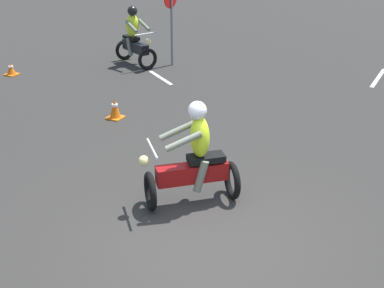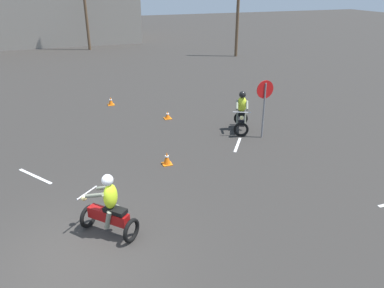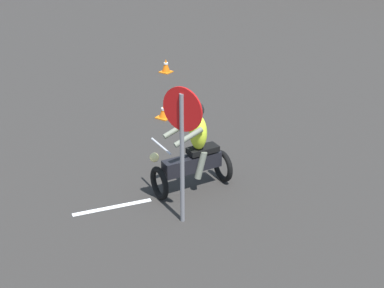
# 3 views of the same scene
# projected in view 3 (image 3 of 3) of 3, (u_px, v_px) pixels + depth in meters

# --- Properties ---
(motorcycle_rider_background) EXTENTS (1.17, 1.52, 1.66)m
(motorcycle_rider_background) POSITION_uv_depth(u_px,v_px,m) (194.00, 153.00, 9.38)
(motorcycle_rider_background) COLOR black
(motorcycle_rider_background) RESTS_ON ground
(stop_sign) EXTENTS (0.70, 0.08, 2.30)m
(stop_sign) POSITION_uv_depth(u_px,v_px,m) (182.00, 129.00, 8.05)
(stop_sign) COLOR slate
(stop_sign) RESTS_ON ground
(traffic_cone_near_right) EXTENTS (0.32, 0.32, 0.34)m
(traffic_cone_near_right) POSITION_uv_depth(u_px,v_px,m) (164.00, 112.00, 12.65)
(traffic_cone_near_right) COLOR orange
(traffic_cone_near_right) RESTS_ON ground
(traffic_cone_far_right) EXTENTS (0.32, 0.32, 0.41)m
(traffic_cone_far_right) POSITION_uv_depth(u_px,v_px,m) (166.00, 66.00, 15.85)
(traffic_cone_far_right) COLOR orange
(traffic_cone_far_right) RESTS_ON ground
(lane_stripe_ne) EXTENTS (0.86, 1.18, 0.01)m
(lane_stripe_ne) POSITION_uv_depth(u_px,v_px,m) (113.00, 207.00, 9.10)
(lane_stripe_ne) COLOR silver
(lane_stripe_ne) RESTS_ON ground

